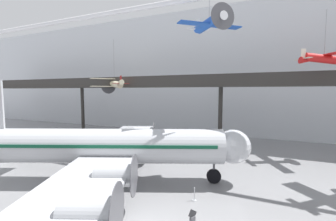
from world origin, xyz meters
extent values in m
cube|color=silver|center=(0.00, 33.49, 12.17)|extent=(140.00, 3.00, 24.34)
cube|color=#2D2B28|center=(0.00, 25.47, 9.60)|extent=(110.00, 3.20, 0.90)
cube|color=#2D2B28|center=(0.00, 23.93, 10.60)|extent=(110.00, 0.12, 1.10)
cylinder|color=#2D2B28|center=(-30.25, 26.43, 4.57)|extent=(0.70, 0.70, 9.15)
cylinder|color=#2D2B28|center=(0.00, 26.43, 4.57)|extent=(0.70, 0.70, 9.15)
cylinder|color=#B7BABF|center=(-6.49, 5.07, 3.45)|extent=(21.22, 11.27, 3.17)
sphere|color=#B7BABF|center=(4.40, 9.61, 3.45)|extent=(3.11, 3.11, 3.11)
cube|color=#0F4C33|center=(-6.49, 5.07, 3.77)|extent=(19.85, 10.74, 0.29)
cube|color=#B7BABF|center=(-9.07, 13.22, 2.74)|extent=(9.99, 14.73, 0.28)
cube|color=#B7BABF|center=(-2.52, -2.50, 2.74)|extent=(9.99, 14.73, 0.28)
cylinder|color=#B7BABF|center=(-6.51, 10.98, 2.79)|extent=(2.91, 2.37, 1.52)
cylinder|color=#4C4C51|center=(-5.23, 11.52, 2.79)|extent=(1.17, 2.69, 2.89)
cylinder|color=#B7BABF|center=(-8.32, 15.33, 2.79)|extent=(2.91, 2.37, 1.52)
cylinder|color=#4C4C51|center=(-7.04, 15.87, 2.79)|extent=(1.17, 2.69, 2.89)
cylinder|color=#B7BABF|center=(-2.30, 0.90, 2.79)|extent=(2.91, 2.37, 1.52)
cylinder|color=#4C4C51|center=(-1.02, 1.43, 2.79)|extent=(1.17, 2.69, 2.89)
cylinder|color=#B7BABF|center=(-0.48, -3.45, 2.79)|extent=(2.91, 2.37, 1.52)
cylinder|color=#4C4C51|center=(0.79, -2.92, 2.79)|extent=(1.17, 2.69, 2.89)
cylinder|color=#4C4C51|center=(2.81, 8.95, 1.26)|extent=(0.20, 0.20, 1.21)
cylinder|color=black|center=(2.81, 8.95, 0.65)|extent=(1.35, 0.85, 1.30)
cylinder|color=#4C4C51|center=(-7.24, 7.50, 1.26)|extent=(0.20, 0.20, 1.21)
cylinder|color=black|center=(-7.24, 7.50, 0.65)|extent=(1.35, 0.85, 1.30)
cylinder|color=#4C4C51|center=(-5.29, 2.82, 1.26)|extent=(0.20, 0.20, 1.21)
cylinder|color=black|center=(-5.29, 2.82, 0.65)|extent=(1.35, 0.85, 1.30)
cylinder|color=beige|center=(-19.63, 23.94, 9.83)|extent=(5.53, 4.00, 1.78)
cone|color=maroon|center=(-22.17, 25.48, 9.51)|extent=(1.35, 1.39, 1.06)
cylinder|color=#4C4C51|center=(-22.35, 25.59, 9.49)|extent=(1.62, 2.63, 3.05)
cone|color=beige|center=(-17.27, 22.50, 10.13)|extent=(1.90, 1.69, 1.16)
cube|color=beige|center=(-19.93, 24.12, 10.77)|extent=(5.64, 8.04, 0.10)
cube|color=beige|center=(-19.93, 24.12, 9.36)|extent=(5.64, 8.04, 0.10)
cube|color=maroon|center=(-16.98, 22.32, 10.54)|extent=(0.62, 0.41, 1.41)
cube|color=maroon|center=(-16.98, 22.32, 9.83)|extent=(2.18, 2.97, 0.06)
cylinder|color=slate|center=(-19.63, 23.94, 14.26)|extent=(0.04, 0.04, 7.68)
cylinder|color=#1E4CAD|center=(1.61, 11.12, 15.14)|extent=(3.62, 3.83, 1.04)
cone|color=white|center=(3.15, 9.45, 15.06)|extent=(1.08, 1.08, 0.81)
cylinder|color=#4C4C51|center=(3.26, 9.33, 15.06)|extent=(1.75, 1.61, 2.34)
cone|color=#1E4CAD|center=(0.18, 12.68, 15.21)|extent=(1.37, 1.39, 0.80)
cube|color=#1E4CAD|center=(1.79, 10.93, 14.87)|extent=(5.55, 5.22, 0.10)
cube|color=white|center=(0.00, 12.88, 15.68)|extent=(0.40, 0.43, 1.08)
cube|color=white|center=(0.00, 12.88, 15.14)|extent=(2.08, 1.97, 0.06)
cylinder|color=slate|center=(1.61, 11.12, 16.91)|extent=(0.04, 0.04, 2.65)
cylinder|color=red|center=(13.20, 21.76, 12.38)|extent=(4.79, 3.15, 1.46)
cone|color=red|center=(11.13, 20.67, 12.15)|extent=(1.60, 1.38, 0.97)
cube|color=red|center=(13.46, 21.89, 12.85)|extent=(4.41, 6.99, 0.10)
cube|color=silver|center=(10.87, 20.53, 12.97)|extent=(0.55, 0.32, 1.20)
cube|color=silver|center=(10.87, 20.53, 12.38)|extent=(1.72, 2.57, 0.06)
cylinder|color=slate|center=(13.20, 21.76, 15.55)|extent=(0.04, 0.04, 5.35)
cylinder|color=#B2B5BA|center=(2.17, 4.99, 0.02)|extent=(0.36, 0.36, 0.04)
cylinder|color=#B2B5BA|center=(2.17, 4.99, 0.52)|extent=(0.07, 0.07, 0.95)
sphere|color=#B2B5BA|center=(2.17, 4.99, 1.03)|extent=(0.10, 0.10, 0.10)
cube|color=#232326|center=(3.08, 1.64, 0.88)|extent=(0.34, 0.73, 0.73)
camera|label=1|loc=(7.08, -11.18, 8.51)|focal=24.00mm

